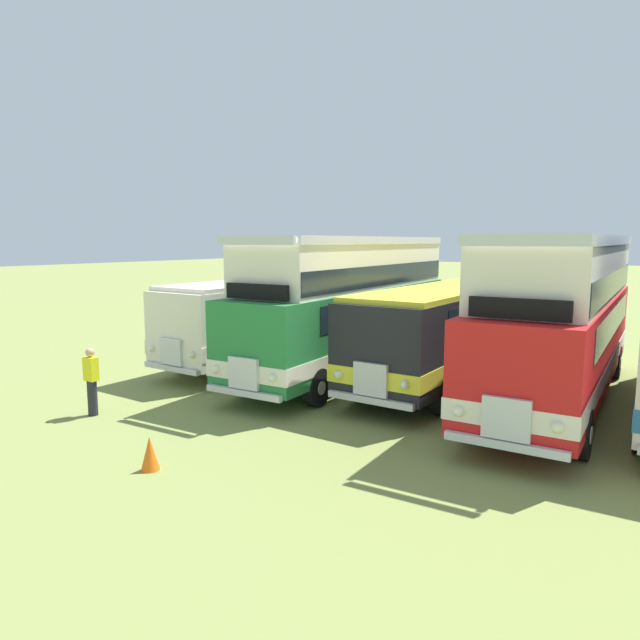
{
  "coord_description": "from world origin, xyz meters",
  "views": [
    {
      "loc": [
        -0.53,
        -16.2,
        4.38
      ],
      "look_at": [
        -10.98,
        -0.06,
        1.69
      ],
      "focal_mm": 31.81,
      "sensor_mm": 36.0,
      "label": 1
    }
  ],
  "objects_px": {
    "marshal_person": "(92,381)",
    "bus_second_in_row": "(351,302)",
    "bus_fourth_in_row": "(562,316)",
    "cone_near_end": "(150,453)",
    "bus_first_in_row": "(275,313)",
    "bus_third_in_row": "(448,327)"
  },
  "relations": [
    {
      "from": "cone_near_end",
      "to": "bus_second_in_row",
      "type": "bearing_deg",
      "value": 95.69
    },
    {
      "from": "bus_third_in_row",
      "to": "bus_fourth_in_row",
      "type": "bearing_deg",
      "value": -4.31
    },
    {
      "from": "bus_fourth_in_row",
      "to": "marshal_person",
      "type": "height_order",
      "value": "bus_fourth_in_row"
    },
    {
      "from": "bus_second_in_row",
      "to": "bus_fourth_in_row",
      "type": "distance_m",
      "value": 6.58
    },
    {
      "from": "bus_first_in_row",
      "to": "bus_third_in_row",
      "type": "bearing_deg",
      "value": 1.27
    },
    {
      "from": "bus_first_in_row",
      "to": "bus_fourth_in_row",
      "type": "xyz_separation_m",
      "value": [
        9.86,
        -0.1,
        0.61
      ]
    },
    {
      "from": "bus_second_in_row",
      "to": "cone_near_end",
      "type": "bearing_deg",
      "value": -84.31
    },
    {
      "from": "bus_fourth_in_row",
      "to": "cone_near_end",
      "type": "bearing_deg",
      "value": -121.11
    },
    {
      "from": "bus_third_in_row",
      "to": "bus_fourth_in_row",
      "type": "height_order",
      "value": "bus_fourth_in_row"
    },
    {
      "from": "bus_second_in_row",
      "to": "bus_fourth_in_row",
      "type": "xyz_separation_m",
      "value": [
        6.58,
        0.02,
        0.0
      ]
    },
    {
      "from": "marshal_person",
      "to": "bus_fourth_in_row",
      "type": "bearing_deg",
      "value": 39.04
    },
    {
      "from": "bus_first_in_row",
      "to": "bus_second_in_row",
      "type": "xyz_separation_m",
      "value": [
        3.28,
        -0.12,
        0.61
      ]
    },
    {
      "from": "bus_second_in_row",
      "to": "bus_third_in_row",
      "type": "height_order",
      "value": "bus_second_in_row"
    },
    {
      "from": "bus_first_in_row",
      "to": "marshal_person",
      "type": "height_order",
      "value": "bus_first_in_row"
    },
    {
      "from": "bus_fourth_in_row",
      "to": "bus_second_in_row",
      "type": "bearing_deg",
      "value": -179.86
    },
    {
      "from": "bus_fourth_in_row",
      "to": "cone_near_end",
      "type": "xyz_separation_m",
      "value": [
        -5.65,
        -9.36,
        -2.03
      ]
    },
    {
      "from": "bus_first_in_row",
      "to": "cone_near_end",
      "type": "bearing_deg",
      "value": -65.99
    },
    {
      "from": "bus_second_in_row",
      "to": "cone_near_end",
      "type": "height_order",
      "value": "bus_second_in_row"
    },
    {
      "from": "marshal_person",
      "to": "bus_second_in_row",
      "type": "bearing_deg",
      "value": 68.69
    },
    {
      "from": "cone_near_end",
      "to": "marshal_person",
      "type": "distance_m",
      "value": 4.3
    },
    {
      "from": "bus_fourth_in_row",
      "to": "cone_near_end",
      "type": "distance_m",
      "value": 11.12
    },
    {
      "from": "cone_near_end",
      "to": "marshal_person",
      "type": "relative_size",
      "value": 0.38
    }
  ]
}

